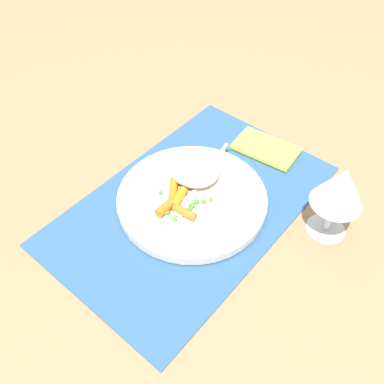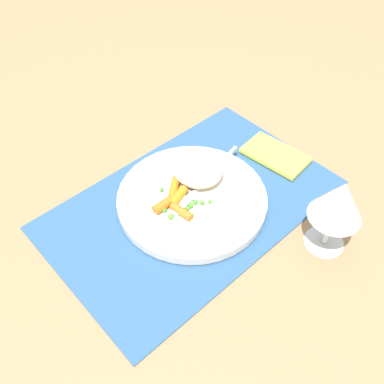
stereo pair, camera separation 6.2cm
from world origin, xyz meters
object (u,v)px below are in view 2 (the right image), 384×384
Objects in this scene: carrot_portion at (174,200)px; wine_glass at (339,202)px; napkin at (275,155)px; fork at (200,186)px; plate at (192,199)px; rice_mound at (198,170)px.

wine_glass is (-0.14, 0.22, 0.07)m from carrot_portion.
wine_glass is 1.14× the size of napkin.
wine_glass is at bearing 110.11° from fork.
carrot_portion is 0.74× the size of napkin.
wine_glass is (-0.10, 0.21, 0.09)m from plate.
fork reaches higher than napkin.
rice_mound is at bearing -74.66° from wine_glass.
carrot_portion is 0.24m from napkin.
fork is 1.43× the size of wine_glass.
carrot_portion is at bearing -7.82° from napkin.
wine_glass is at bearing 62.29° from napkin.
rice_mound is at bearing -166.35° from carrot_portion.
wine_glass is (-0.08, 0.21, 0.07)m from fork.
napkin is (-0.17, 0.03, -0.02)m from fork.
wine_glass reaches higher than napkin.
wine_glass is (-0.06, 0.23, 0.06)m from rice_mound.
wine_glass reaches higher than fork.
plate is at bearing 12.89° from fork.
carrot_portion is 0.06m from fork.
carrot_portion is at bearing -3.65° from fork.
plate is 0.05m from rice_mound.
fork is at bearing 176.35° from carrot_portion.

